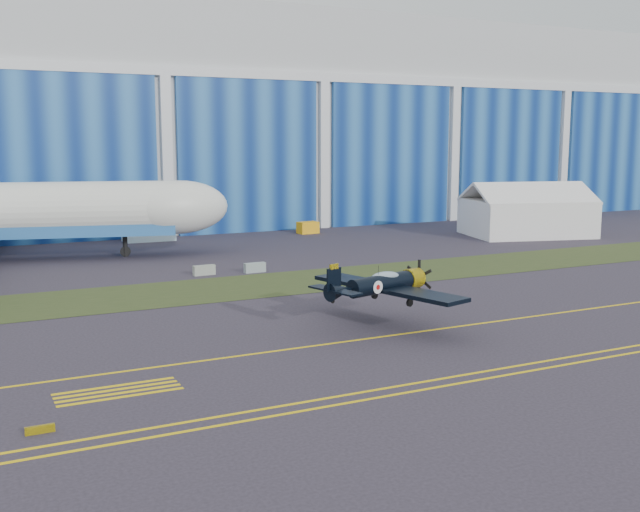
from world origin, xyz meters
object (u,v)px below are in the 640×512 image
shipping_container (149,230)px  tug (308,228)px  tent (527,209)px  warbird (381,284)px

shipping_container → tug: bearing=-3.8°
tent → shipping_container: tent is taller
warbird → tent: (41.26, 32.59, 0.62)m
shipping_container → tent: bearing=-18.7°
shipping_container → tug: 20.63m
shipping_container → tug: shipping_container is taller
tent → tug: size_ratio=6.55×
warbird → tent: tent is taller
warbird → tug: size_ratio=5.38×
tent → tug: (-24.22, 14.39, -2.69)m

